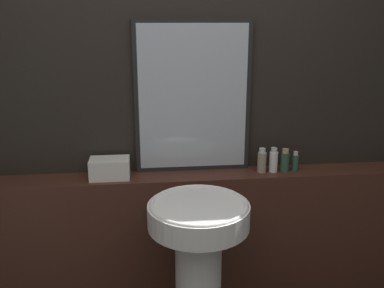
{
  "coord_description": "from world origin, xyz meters",
  "views": [
    {
      "loc": [
        -0.22,
        -0.92,
        1.78
      ],
      "look_at": [
        0.03,
        1.33,
        1.11
      ],
      "focal_mm": 40.0,
      "sensor_mm": 36.0,
      "label": 1
    }
  ],
  "objects": [
    {
      "name": "conditioner_bottle",
      "position": [
        0.53,
        1.44,
        0.96
      ],
      "size": [
        0.05,
        0.05,
        0.15
      ],
      "color": "white",
      "rests_on": "vanity_counter"
    },
    {
      "name": "mirror",
      "position": [
        0.05,
        1.53,
        1.34
      ],
      "size": [
        0.68,
        0.03,
        0.89
      ],
      "color": "black",
      "rests_on": "vanity_counter"
    },
    {
      "name": "shampoo_bottle",
      "position": [
        0.46,
        1.44,
        0.96
      ],
      "size": [
        0.05,
        0.05,
        0.15
      ],
      "color": "gray",
      "rests_on": "vanity_counter"
    },
    {
      "name": "towel_stack",
      "position": [
        -0.44,
        1.44,
        0.95
      ],
      "size": [
        0.23,
        0.14,
        0.12
      ],
      "color": "silver",
      "rests_on": "vanity_counter"
    },
    {
      "name": "wall_back",
      "position": [
        0.0,
        1.58,
        1.25
      ],
      "size": [
        8.0,
        0.06,
        2.5
      ],
      "color": "black",
      "rests_on": "ground_plane"
    },
    {
      "name": "body_wash_bottle",
      "position": [
        0.67,
        1.44,
        0.95
      ],
      "size": [
        0.04,
        0.04,
        0.12
      ],
      "color": "#2D4C3D",
      "rests_on": "vanity_counter"
    },
    {
      "name": "pedestal_sink",
      "position": [
        0.03,
        1.02,
        0.59
      ],
      "size": [
        0.52,
        0.52,
        0.9
      ],
      "color": "white",
      "rests_on": "ground_plane"
    },
    {
      "name": "vanity_counter",
      "position": [
        0.0,
        1.44,
        0.45
      ],
      "size": [
        2.92,
        0.21,
        0.89
      ],
      "color": "#422319",
      "rests_on": "ground_plane"
    },
    {
      "name": "lotion_bottle",
      "position": [
        0.6,
        1.44,
        0.96
      ],
      "size": [
        0.05,
        0.05,
        0.14
      ],
      "color": "#2D4C3D",
      "rests_on": "vanity_counter"
    }
  ]
}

